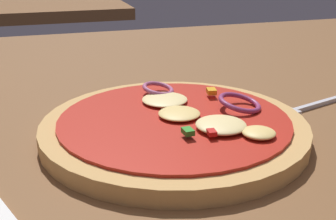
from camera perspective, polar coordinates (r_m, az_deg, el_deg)
dining_table at (r=0.46m, az=-4.91°, el=-4.37°), size 1.38×1.08×0.03m
pizza at (r=0.43m, az=0.97°, el=-2.13°), size 0.26×0.26×0.03m
fork at (r=0.53m, az=18.49°, el=0.58°), size 0.18×0.07×0.01m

